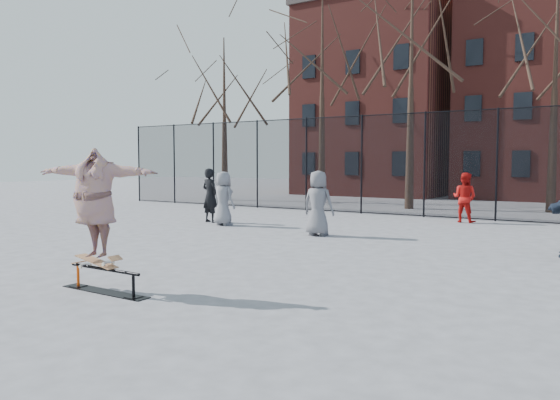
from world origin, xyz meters
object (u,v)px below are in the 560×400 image
Objects in this scene: bystander_black at (210,195)px; bystander_red at (465,198)px; skater at (95,206)px; skate_rail at (105,283)px; bystander_grey at (223,199)px; bystander_extra at (318,203)px; skateboard at (96,263)px.

bystander_red is (7.43, 4.80, -0.07)m from bystander_black.
skater is at bearing 89.78° from bystander_red.
skate_rail is 10.29m from bystander_black.
bystander_extra reaches higher than bystander_grey.
skater is at bearing 0.00° from skateboard.
bystander_red is 6.33m from bystander_extra.
bystander_extra is (4.85, -0.98, -0.01)m from bystander_black.
bystander_black is (-5.10, 8.79, 0.48)m from skateboard.
skate_rail is at bearing 127.83° from bystander_black.
bystander_red is (2.33, 13.59, -0.53)m from skater.
bystander_black is at bearing 103.01° from skater.
bystander_red is at bearing 81.07° from skate_rail.
skater is 13.80m from bystander_red.
bystander_grey is at bearing 116.35° from skateboard.
skate_rail is 0.84× the size of skater.
bystander_black reaches higher than bystander_extra.
bystander_grey reaches higher than skate_rail.
skateboard is 0.49× the size of bystander_black.
bystander_black is at bearing -16.17° from bystander_grey.
bystander_extra is (-0.25, 7.81, -0.46)m from skater.
bystander_red is at bearing -130.84° from bystander_grey.
bystander_extra is at bearing 75.50° from bystander_red.
skate_rail is 2.00× the size of skateboard.
bystander_extra is at bearing 74.69° from skater.
skater reaches higher than bystander_black.
bystander_grey is 1.03× the size of bystander_red.
skate_rail is 7.86m from bystander_extra.
skate_rail is at bearing -0.00° from skateboard.
bystander_extra reaches higher than skateboard.
skate_rail is 1.02× the size of bystander_grey.
skate_rail is at bearing 90.57° from bystander_red.
skater is 9.28m from bystander_grey.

